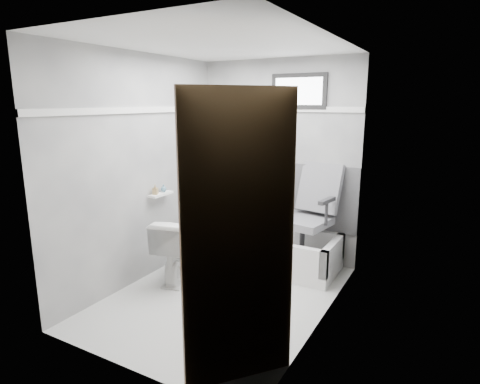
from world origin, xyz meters
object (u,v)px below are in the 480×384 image
Objects in this scene: office_chair at (303,214)px; soap_bottle_a at (155,190)px; door at (252,266)px; toilet at (179,249)px; soap_bottle_b at (164,188)px; bathtub at (273,249)px.

office_chair is 9.52× the size of soap_bottle_a.
office_chair is at bearing 102.87° from door.
soap_bottle_a is (-0.32, 0.02, 0.62)m from toilet.
soap_bottle_b is (0.00, 0.14, -0.01)m from soap_bottle_a.
toilet reaches higher than bathtub.
office_chair is at bearing 25.86° from soap_bottle_b.
bathtub is at bearing 111.21° from door.
toilet is at bearing -4.04° from soap_bottle_a.
soap_bottle_a is at bearing -17.36° from toilet.
soap_bottle_a is 1.41× the size of soap_bottle_b.
bathtub is 2.50m from door.
office_chair is 1.59m from soap_bottle_b.
bathtub is 1.11m from toilet.
door is 2.39m from soap_bottle_a.
toilet is (-1.09, -0.85, -0.33)m from office_chair.
soap_bottle_a is (-1.41, -0.82, 0.29)m from office_chair.
door reaches higher than toilet.
office_chair is 1.58× the size of toilet.
office_chair reaches higher than soap_bottle_a.
bathtub is at bearing -165.77° from office_chair.
soap_bottle_b is (-1.92, 1.56, -0.04)m from door.
bathtub is 1.53m from soap_bottle_a.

